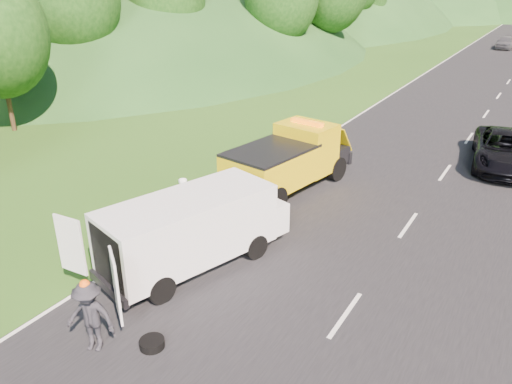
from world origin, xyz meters
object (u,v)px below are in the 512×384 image
Objects in this scene: tow_truck at (290,159)px; woman at (187,223)px; suitcase at (171,216)px; passing_suv at (502,167)px; spare_tire at (152,347)px; worker at (95,349)px; white_van at (193,227)px; child at (208,252)px.

tow_truck is 5.21m from woman.
suitcase is 0.09× the size of passing_suv.
woman is 0.64m from suitcase.
worker is at bearing -146.79° from spare_tire.
spare_tire is (1.71, -10.36, -1.32)m from tow_truck.
worker is at bearing -119.06° from passing_suv.
spare_tire is 0.10× the size of passing_suv.
child is (-0.12, 0.83, -1.32)m from white_van.
woman is 2.87× the size of spare_tire.
passing_suv reaches higher than child.
worker is 6.72m from suitcase.
child is at bearing 74.41° from worker.
spare_tire is (1.51, -4.36, 0.00)m from child.
child is 5.13m from worker.
white_van reaches higher than woman.
tow_truck is at bearing 99.36° from spare_tire.
tow_truck is 1.11× the size of passing_suv.
white_van reaches higher than spare_tire.
passing_suv reaches higher than spare_tire.
white_van is 15.97m from passing_suv.
child is (1.87, -1.24, 0.00)m from woman.
woman is (-1.67, -4.76, -1.32)m from tow_truck.
white_van reaches higher than child.
passing_suv is at bearing 72.26° from spare_tire.
white_van is at bearing -77.98° from tow_truck.
tow_truck is at bearing -45.60° from woman.
tow_truck reaches higher than passing_suv.
worker is 0.31× the size of passing_suv.
child is at bearing -22.67° from suitcase.
white_van reaches higher than worker.
worker is 19.77m from passing_suv.
woman is at bearing 89.71° from worker.
worker is at bearing 173.03° from woman.
worker is (0.24, -4.29, -1.32)m from white_van.
worker is 3.03× the size of spare_tire.
woman reaches higher than spare_tire.
tow_truck is at bearing 66.18° from suitcase.
white_van is 1.56m from child.
woman reaches higher than passing_suv.
spare_tire is at bearing -53.90° from suitcase.
child is at bearing -78.73° from tow_truck.
worker is (0.55, -11.12, -1.32)m from tow_truck.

